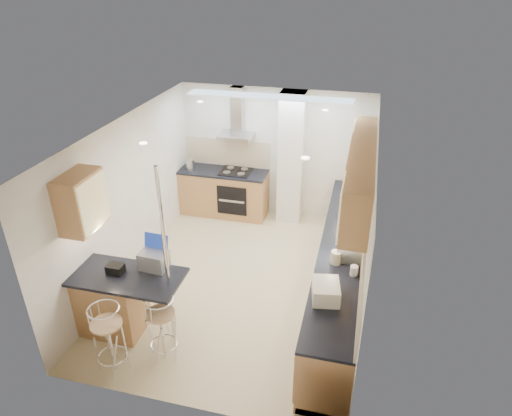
% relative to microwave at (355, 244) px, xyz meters
% --- Properties ---
extents(ground, '(4.80, 4.80, 0.00)m').
position_rel_microwave_xyz_m(ground, '(-1.66, 0.23, -1.08)').
color(ground, beige).
rests_on(ground, ground).
extents(room_shell, '(3.64, 4.84, 2.51)m').
position_rel_microwave_xyz_m(room_shell, '(-1.34, 0.61, 0.46)').
color(room_shell, white).
rests_on(room_shell, ground).
extents(right_counter, '(0.63, 4.40, 0.92)m').
position_rel_microwave_xyz_m(right_counter, '(-0.16, 0.23, -0.62)').
color(right_counter, '#A37841').
rests_on(right_counter, ground).
extents(back_counter, '(1.70, 0.63, 0.92)m').
position_rel_microwave_xyz_m(back_counter, '(-2.61, 2.33, -0.62)').
color(back_counter, '#A37841').
rests_on(back_counter, ground).
extents(peninsula, '(1.47, 0.72, 0.94)m').
position_rel_microwave_xyz_m(peninsula, '(-2.79, -1.22, -0.61)').
color(peninsula, '#A37841').
rests_on(peninsula, ground).
extents(microwave, '(0.43, 0.61, 0.33)m').
position_rel_microwave_xyz_m(microwave, '(0.00, 0.00, 0.00)').
color(microwave, silver).
rests_on(microwave, right_counter).
extents(laptop, '(0.36, 0.28, 0.24)m').
position_rel_microwave_xyz_m(laptop, '(-2.49, -0.97, -0.02)').
color(laptop, '#9D9FA4').
rests_on(laptop, peninsula).
extents(bag, '(0.21, 0.16, 0.11)m').
position_rel_microwave_xyz_m(bag, '(-2.93, -1.19, -0.09)').
color(bag, black).
rests_on(bag, peninsula).
extents(bar_stool_near, '(0.41, 0.41, 0.96)m').
position_rel_microwave_xyz_m(bar_stool_near, '(-2.71, -1.87, -0.60)').
color(bar_stool_near, tan).
rests_on(bar_stool_near, ground).
extents(bar_stool_end, '(0.54, 0.54, 0.93)m').
position_rel_microwave_xyz_m(bar_stool_end, '(-2.19, -1.53, -0.62)').
color(bar_stool_end, tan).
rests_on(bar_stool_end, ground).
extents(jar_a, '(0.14, 0.14, 0.20)m').
position_rel_microwave_xyz_m(jar_a, '(-0.05, 0.87, -0.06)').
color(jar_a, beige).
rests_on(jar_a, right_counter).
extents(jar_b, '(0.14, 0.14, 0.14)m').
position_rel_microwave_xyz_m(jar_b, '(-0.23, 1.09, -0.09)').
color(jar_b, beige).
rests_on(jar_b, right_counter).
extents(jar_c, '(0.15, 0.15, 0.18)m').
position_rel_microwave_xyz_m(jar_c, '(-0.22, -0.27, -0.07)').
color(jar_c, beige).
rests_on(jar_c, right_counter).
extents(jar_d, '(0.10, 0.10, 0.13)m').
position_rel_microwave_xyz_m(jar_d, '(0.03, -0.48, -0.10)').
color(jar_d, silver).
rests_on(jar_d, right_counter).
extents(bread_bin, '(0.37, 0.44, 0.21)m').
position_rel_microwave_xyz_m(bread_bin, '(-0.27, -1.03, -0.06)').
color(bread_bin, beige).
rests_on(bread_bin, right_counter).
extents(kettle, '(0.16, 0.16, 0.22)m').
position_rel_microwave_xyz_m(kettle, '(-3.24, 2.21, -0.05)').
color(kettle, '#B1B4B6').
rests_on(kettle, back_counter).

